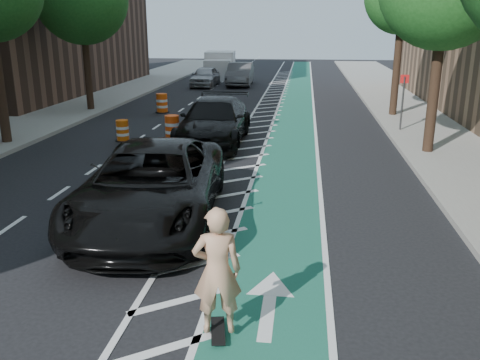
% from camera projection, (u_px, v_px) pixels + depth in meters
% --- Properties ---
extents(ground, '(120.00, 120.00, 0.00)m').
position_uv_depth(ground, '(145.00, 233.00, 11.42)').
color(ground, black).
rests_on(ground, ground).
extents(bike_lane, '(2.00, 90.00, 0.01)m').
position_uv_depth(bike_lane, '(291.00, 140.00, 20.55)').
color(bike_lane, '#18563C').
rests_on(bike_lane, ground).
extents(buffer_strip, '(1.40, 90.00, 0.01)m').
position_uv_depth(buffer_strip, '(254.00, 139.00, 20.73)').
color(buffer_strip, silver).
rests_on(buffer_strip, ground).
extents(sidewalk_right, '(5.00, 90.00, 0.15)m').
position_uv_depth(sidewalk_right, '(459.00, 143.00, 19.75)').
color(sidewalk_right, gray).
rests_on(sidewalk_right, ground).
extents(sidewalk_left, '(5.00, 90.00, 0.15)m').
position_uv_depth(sidewalk_left, '(3.00, 131.00, 22.03)').
color(sidewalk_left, gray).
rests_on(sidewalk_left, ground).
extents(curb_right, '(0.12, 90.00, 0.16)m').
position_uv_depth(curb_right, '(394.00, 141.00, 20.04)').
color(curb_right, gray).
rests_on(curb_right, ground).
extents(curb_left, '(0.12, 90.00, 0.16)m').
position_uv_depth(curb_left, '(56.00, 132.00, 21.73)').
color(curb_left, gray).
rests_on(curb_left, ground).
extents(sign_post, '(0.35, 0.08, 2.47)m').
position_uv_depth(sign_post, '(403.00, 102.00, 21.50)').
color(sign_post, '#4C4C4C').
rests_on(sign_post, ground).
extents(skateboard, '(0.34, 0.75, 0.10)m').
position_uv_depth(skateboard, '(218.00, 331.00, 7.63)').
color(skateboard, black).
rests_on(skateboard, ground).
extents(skateboarder, '(0.79, 0.60, 1.96)m').
position_uv_depth(skateboarder, '(217.00, 271.00, 7.33)').
color(skateboarder, tan).
rests_on(skateboarder, skateboard).
extents(suv_near, '(3.60, 6.79, 1.82)m').
position_uv_depth(suv_near, '(152.00, 185.00, 11.82)').
color(suv_near, black).
rests_on(suv_near, ground).
extents(suv_far, '(2.41, 5.94, 1.72)m').
position_uv_depth(suv_far, '(214.00, 121.00, 19.82)').
color(suv_far, black).
rests_on(suv_far, ground).
extents(car_silver, '(1.80, 4.40, 1.49)m').
position_uv_depth(car_silver, '(205.00, 76.00, 38.12)').
color(car_silver, '#A4A5A9').
rests_on(car_silver, ground).
extents(car_grey, '(1.96, 5.20, 1.70)m').
position_uv_depth(car_grey, '(240.00, 74.00, 38.69)').
color(car_grey, '#525357').
rests_on(car_grey, ground).
extents(box_truck, '(2.77, 5.50, 2.22)m').
position_uv_depth(box_truck, '(220.00, 66.00, 44.01)').
color(box_truck, white).
rests_on(box_truck, ground).
extents(barrel_a, '(0.62, 0.62, 0.84)m').
position_uv_depth(barrel_a, '(123.00, 131.00, 20.29)').
color(barrel_a, '#D5560B').
rests_on(barrel_a, ground).
extents(barrel_b, '(0.72, 0.72, 0.99)m').
position_uv_depth(barrel_b, '(172.00, 128.00, 20.51)').
color(barrel_b, '#FF4C0D').
rests_on(barrel_b, ground).
extents(barrel_c, '(0.74, 0.74, 1.00)m').
position_uv_depth(barrel_c, '(162.00, 104.00, 26.81)').
color(barrel_c, '#F9530D').
rests_on(barrel_c, ground).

